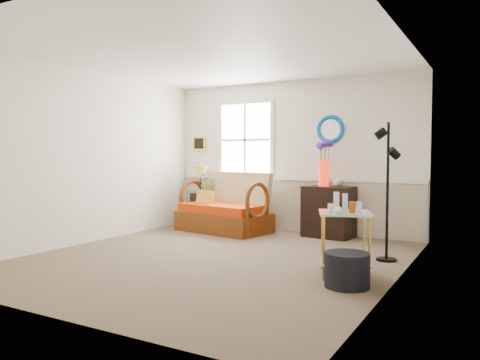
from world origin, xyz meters
The scene contains 19 objects.
floor centered at (0.00, 0.00, 0.00)m, with size 4.50×5.00×0.01m, color #715F49.
ceiling centered at (0.00, 0.00, 2.60)m, with size 4.50×5.00×0.01m, color white.
walls centered at (0.00, 0.00, 1.30)m, with size 4.51×5.01×2.60m.
wainscot centered at (0.00, 2.48, 0.45)m, with size 4.46×0.02×0.90m, color tan.
chair_rail centered at (0.00, 2.47, 0.92)m, with size 4.46×0.04×0.06m, color silver.
window centered at (-0.90, 2.47, 1.60)m, with size 1.14×0.06×1.44m, color white, non-canonical shape.
picture centered at (-1.92, 2.48, 1.55)m, with size 0.28×0.03×0.28m, color #BB902B.
mirror centered at (0.70, 2.48, 1.75)m, with size 0.47×0.47×0.07m, color #0073BB.
loveseat centered at (-1.00, 1.88, 0.51)m, with size 1.56×0.89×1.02m, color #5A2D0C, non-canonical shape.
throw_pillow centered at (-1.35, 1.81, 0.52)m, with size 0.37×0.09×0.37m, color orange, non-canonical shape.
lamp_stand centered at (-1.65, 2.19, 0.31)m, with size 0.35×0.35×0.62m, color black, non-canonical shape.
table_lamp centered at (-1.67, 2.16, 0.87)m, with size 0.28×0.28×0.51m, color #AE802E, non-canonical shape.
potted_plant centered at (-1.52, 2.14, 0.77)m, with size 0.34×0.38×0.29m, color #537D3D.
cabinet centered at (0.76, 2.23, 0.41)m, with size 0.77×0.49×0.82m, color black, non-canonical shape.
flower_vase centered at (0.69, 2.20, 1.19)m, with size 0.22×0.22×0.74m, color red, non-canonical shape.
side_table centered at (1.71, -0.03, 0.35)m, with size 0.55×0.55×0.70m, color #AF8633, non-canonical shape.
tabletop_items centered at (1.71, -0.07, 0.81)m, with size 0.36×0.36×0.21m, color silver, non-canonical shape.
floor_lamp centered at (1.95, 0.95, 0.87)m, with size 0.25×0.25×1.73m, color black, non-canonical shape.
ottoman centered at (1.86, -0.45, 0.17)m, with size 0.45×0.45×0.35m, color black.
Camera 1 is at (3.20, -5.01, 1.32)m, focal length 35.00 mm.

